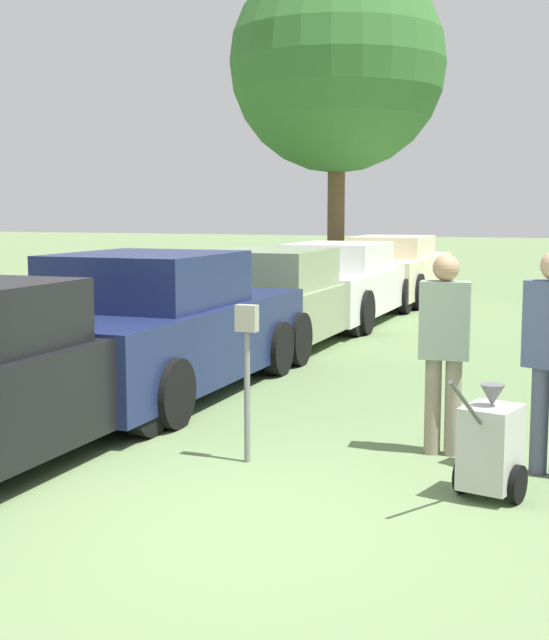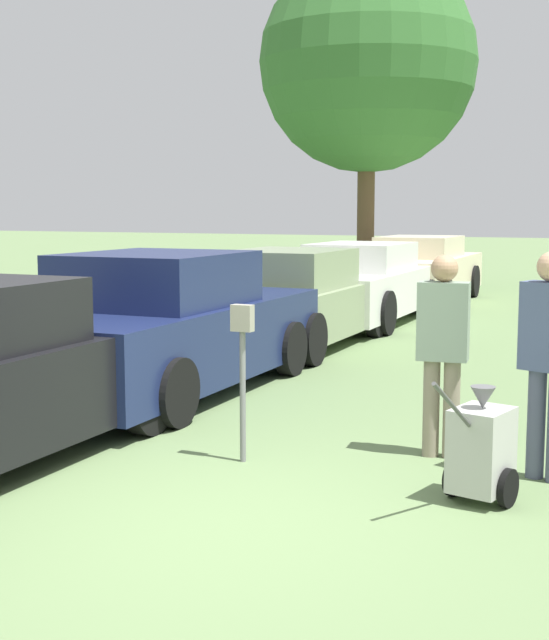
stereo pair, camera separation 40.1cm
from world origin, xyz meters
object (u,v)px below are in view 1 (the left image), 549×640
(person_worker, at_px, (444,342))
(parking_meter, at_px, (247,353))
(parked_car_sage, at_px, (275,302))
(parked_car_white, at_px, (341,284))
(parked_car_cream, at_px, (393,270))
(equipment_cart, at_px, (491,446))
(parked_car_navy, at_px, (154,329))

(person_worker, bearing_deg, parking_meter, 22.62)
(parked_car_sage, xyz_separation_m, parked_car_white, (-0.00, 3.29, 0.01))
(parked_car_cream, height_order, person_worker, person_worker)
(parking_meter, bearing_deg, equipment_cart, -5.69)
(parked_car_sage, height_order, parking_meter, parked_car_sage)
(parked_car_cream, xyz_separation_m, parking_meter, (2.10, -13.03, 0.21))
(parked_car_cream, xyz_separation_m, person_worker, (3.56, -12.20, 0.27))
(parked_car_white, relative_size, person_worker, 2.96)
(parked_car_navy, relative_size, person_worker, 2.78)
(parked_car_navy, xyz_separation_m, person_worker, (3.56, -1.34, 0.24))
(parked_car_cream, bearing_deg, equipment_cart, -74.12)
(equipment_cart, bearing_deg, parked_car_sage, 137.03)
(parking_meter, distance_m, equipment_cart, 2.09)
(parked_car_cream, height_order, equipment_cart, parked_car_cream)
(equipment_cart, bearing_deg, parked_car_navy, 162.82)
(parked_car_sage, distance_m, parking_meter, 6.21)
(parking_meter, xyz_separation_m, person_worker, (1.46, 0.84, 0.06))
(parked_car_sage, xyz_separation_m, person_worker, (3.56, -5.01, 0.29))
(parked_car_cream, relative_size, person_worker, 2.92)
(parked_car_sage, relative_size, parking_meter, 3.60)
(parked_car_white, bearing_deg, parked_car_navy, -91.38)
(equipment_cart, bearing_deg, person_worker, 130.90)
(parking_meter, bearing_deg, parked_car_navy, 134.03)
(parking_meter, relative_size, person_worker, 0.77)
(parked_car_sage, distance_m, parked_car_cream, 7.19)
(parked_car_sage, height_order, equipment_cart, parked_car_sage)
(parked_car_sage, relative_size, parked_car_white, 0.93)
(parked_car_sage, distance_m, equipment_cart, 7.31)
(person_worker, bearing_deg, equipment_cart, 110.95)
(person_worker, bearing_deg, parked_car_sage, -61.75)
(parked_car_white, xyz_separation_m, equipment_cart, (4.11, -9.33, -0.31))
(parked_car_cream, xyz_separation_m, equipment_cart, (4.11, -13.24, -0.32))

